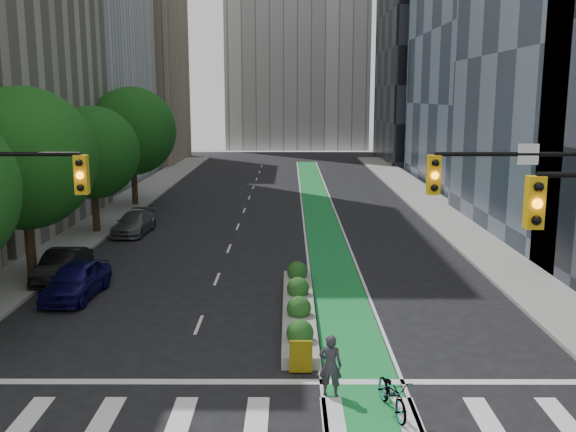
{
  "coord_description": "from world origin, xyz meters",
  "views": [
    {
      "loc": [
        0.86,
        -16.5,
        8.32
      ],
      "look_at": [
        0.78,
        11.82,
        3.0
      ],
      "focal_mm": 40.0,
      "sensor_mm": 36.0,
      "label": 1
    }
  ],
  "objects_px": {
    "median_planter": "(298,306)",
    "parked_car_left_near": "(76,280)",
    "bicycle": "(393,394)",
    "parked_car_left_far": "(134,223)",
    "parked_car_left_mid": "(62,266)",
    "cyclist": "(330,365)"
  },
  "relations": [
    {
      "from": "bicycle",
      "to": "parked_car_left_near",
      "type": "distance_m",
      "value": 15.31
    },
    {
      "from": "median_planter",
      "to": "parked_car_left_mid",
      "type": "relative_size",
      "value": 2.4
    },
    {
      "from": "median_planter",
      "to": "parked_car_left_near",
      "type": "distance_m",
      "value": 9.54
    },
    {
      "from": "median_planter",
      "to": "parked_car_left_near",
      "type": "xyz_separation_m",
      "value": [
        -9.26,
        2.26,
        0.39
      ]
    },
    {
      "from": "parked_car_left_near",
      "to": "median_planter",
      "type": "bearing_deg",
      "value": -9.87
    },
    {
      "from": "cyclist",
      "to": "parked_car_left_near",
      "type": "relative_size",
      "value": 0.4
    },
    {
      "from": "bicycle",
      "to": "parked_car_left_far",
      "type": "xyz_separation_m",
      "value": [
        -12.25,
        22.5,
        0.13
      ]
    },
    {
      "from": "cyclist",
      "to": "parked_car_left_mid",
      "type": "relative_size",
      "value": 0.42
    },
    {
      "from": "bicycle",
      "to": "parked_car_left_far",
      "type": "bearing_deg",
      "value": 107.16
    },
    {
      "from": "median_planter",
      "to": "parked_car_left_mid",
      "type": "height_order",
      "value": "parked_car_left_mid"
    },
    {
      "from": "parked_car_left_mid",
      "to": "bicycle",
      "type": "bearing_deg",
      "value": -41.82
    },
    {
      "from": "median_planter",
      "to": "bicycle",
      "type": "bearing_deg",
      "value": -72.58
    },
    {
      "from": "parked_car_left_near",
      "to": "parked_car_left_far",
      "type": "relative_size",
      "value": 0.99
    },
    {
      "from": "median_planter",
      "to": "bicycle",
      "type": "relative_size",
      "value": 5.12
    },
    {
      "from": "parked_car_left_mid",
      "to": "parked_car_left_far",
      "type": "distance_m",
      "value": 10.19
    },
    {
      "from": "parked_car_left_mid",
      "to": "parked_car_left_far",
      "type": "relative_size",
      "value": 0.94
    },
    {
      "from": "median_planter",
      "to": "bicycle",
      "type": "height_order",
      "value": "median_planter"
    },
    {
      "from": "parked_car_left_far",
      "to": "parked_car_left_mid",
      "type": "bearing_deg",
      "value": -90.63
    },
    {
      "from": "bicycle",
      "to": "cyclist",
      "type": "height_order",
      "value": "cyclist"
    },
    {
      "from": "median_planter",
      "to": "parked_car_left_far",
      "type": "distance_m",
      "value": 17.82
    },
    {
      "from": "bicycle",
      "to": "parked_car_left_near",
      "type": "xyz_separation_m",
      "value": [
        -11.66,
        9.91,
        0.24
      ]
    },
    {
      "from": "cyclist",
      "to": "parked_car_left_near",
      "type": "bearing_deg",
      "value": -29.69
    }
  ]
}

